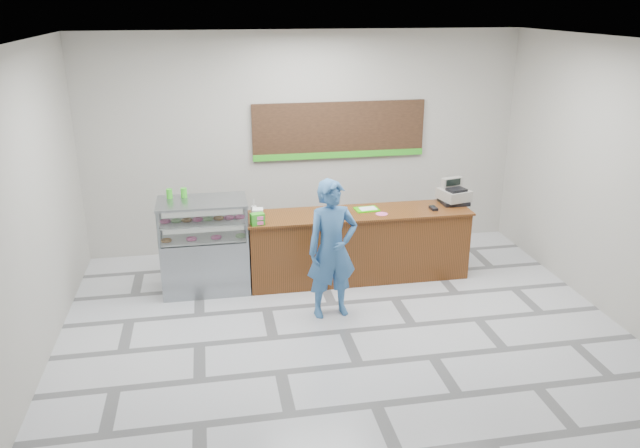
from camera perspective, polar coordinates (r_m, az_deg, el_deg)
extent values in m
plane|color=#BBBBC0|center=(7.93, 2.21, -9.78)|extent=(7.00, 7.00, 0.00)
plane|color=#B3AFA5|center=(10.08, -1.37, 7.41)|extent=(7.00, 0.00, 7.00)
plane|color=silver|center=(6.91, 2.61, 16.34)|extent=(7.00, 7.00, 0.00)
cube|color=brown|center=(9.19, 3.52, -2.03)|extent=(3.20, 0.70, 1.00)
cube|color=brown|center=(9.02, 3.58, 1.00)|extent=(3.26, 0.76, 0.03)
cube|color=gray|center=(8.99, -10.40, -3.54)|extent=(1.20, 0.70, 0.80)
cube|color=white|center=(8.76, -10.66, 0.36)|extent=(1.20, 0.70, 0.50)
cube|color=gray|center=(8.68, -10.77, 2.01)|extent=(1.22, 0.72, 0.03)
cube|color=silver|center=(8.84, -10.57, -1.04)|extent=(1.14, 0.64, 0.02)
cube|color=silver|center=(8.76, -10.66, 0.42)|extent=(1.14, 0.64, 0.02)
torus|color=#98602A|center=(8.75, -13.84, -1.26)|extent=(0.15, 0.15, 0.05)
torus|color=pink|center=(8.74, -11.67, -1.13)|extent=(0.15, 0.15, 0.05)
torus|color=pink|center=(8.73, -9.48, -1.00)|extent=(0.15, 0.15, 0.05)
torus|color=#95CC7C|center=(8.74, -7.30, -0.86)|extent=(0.15, 0.15, 0.05)
torus|color=pink|center=(8.81, -13.92, 0.54)|extent=(0.15, 0.15, 0.05)
torus|color=#95CC7C|center=(8.81, -13.00, 0.60)|extent=(0.15, 0.15, 0.05)
torus|color=#98602A|center=(8.80, -12.07, 0.65)|extent=(0.15, 0.15, 0.05)
torus|color=pink|center=(8.79, -11.14, 0.71)|extent=(0.15, 0.15, 0.05)
torus|color=#95CC7C|center=(8.79, -10.21, 0.77)|extent=(0.15, 0.15, 0.05)
torus|color=#98602A|center=(8.79, -9.29, 0.82)|extent=(0.15, 0.15, 0.05)
torus|color=pink|center=(8.79, -8.36, 0.88)|extent=(0.15, 0.15, 0.05)
torus|color=pink|center=(8.80, -7.43, 0.94)|extent=(0.15, 0.15, 0.05)
cube|color=black|center=(10.10, 1.78, 8.59)|extent=(2.80, 0.05, 0.90)
cube|color=green|center=(10.16, 1.79, 6.34)|extent=(2.80, 0.02, 0.10)
cube|color=black|center=(9.59, 12.11, 2.04)|extent=(0.39, 0.39, 0.06)
cube|color=gray|center=(9.56, 12.16, 2.64)|extent=(0.47, 0.49, 0.15)
cube|color=black|center=(9.47, 12.37, 3.07)|extent=(0.31, 0.25, 0.04)
cube|color=gray|center=(9.62, 11.97, 3.73)|extent=(0.34, 0.17, 0.15)
cube|color=black|center=(9.57, 12.09, 3.75)|extent=(0.25, 0.07, 0.10)
cube|color=black|center=(9.25, 10.33, 1.44)|extent=(0.09, 0.17, 0.04)
cube|color=#35DC05|center=(9.11, 4.28, 1.35)|extent=(0.36, 0.27, 0.02)
cube|color=white|center=(9.12, 4.40, 1.42)|extent=(0.26, 0.19, 0.00)
cube|color=white|center=(8.79, -5.71, 0.99)|extent=(0.16, 0.16, 0.13)
cylinder|color=silver|center=(8.94, -6.07, 1.26)|extent=(0.08, 0.08, 0.12)
cube|color=green|center=(8.51, -5.75, 0.45)|extent=(0.20, 0.16, 0.16)
cylinder|color=pink|center=(8.95, 5.66, 0.93)|extent=(0.17, 0.17, 0.00)
cylinder|color=green|center=(8.86, -13.61, 2.72)|extent=(0.08, 0.08, 0.13)
cylinder|color=green|center=(8.85, -12.34, 2.81)|extent=(0.09, 0.09, 0.13)
imported|color=#3768A1|center=(7.96, 1.11, -2.32)|extent=(0.72, 0.52, 1.83)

